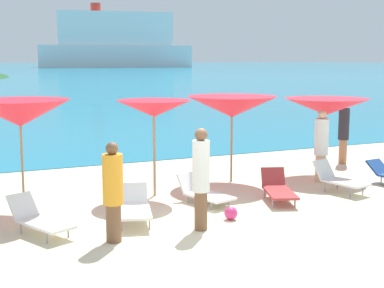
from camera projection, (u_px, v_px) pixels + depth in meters
ground_plane at (77, 155)px, 19.47m from camera, size 50.00×100.00×0.30m
umbrella_1 at (20, 113)px, 11.38m from camera, size 2.26×2.26×2.32m
umbrella_2 at (154, 109)px, 12.71m from camera, size 1.79×1.79×2.22m
umbrella_3 at (232, 107)px, 14.23m from camera, size 2.38×2.38×2.21m
umbrella_4 at (326, 107)px, 15.08m from camera, size 2.43×2.43×2.09m
lounge_chair_0 at (278, 188)px, 12.52m from camera, size 1.04×1.57×0.64m
lounge_chair_1 at (134, 206)px, 10.88m from camera, size 1.00×1.62×0.63m
lounge_chair_3 at (204, 192)px, 12.29m from camera, size 0.94×1.45×0.60m
lounge_chair_4 at (39, 219)px, 10.13m from camera, size 1.06×1.56×0.66m
lounge_chair_5 at (339, 179)px, 13.30m from camera, size 0.85×1.42×0.71m
beachgoer_0 at (201, 176)px, 10.26m from camera, size 0.32×0.32×1.90m
beachgoer_1 at (344, 130)px, 16.84m from camera, size 0.32×0.32×1.91m
beachgoer_2 at (321, 144)px, 14.31m from camera, size 0.36×0.36×1.86m
beachgoer_3 at (113, 190)px, 9.60m from camera, size 0.36×0.36×1.75m
beach_ball at (231, 213)px, 11.04m from camera, size 0.27×0.27×0.27m
cruise_ship at (115, 43)px, 206.33m from camera, size 56.51×20.17×23.03m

